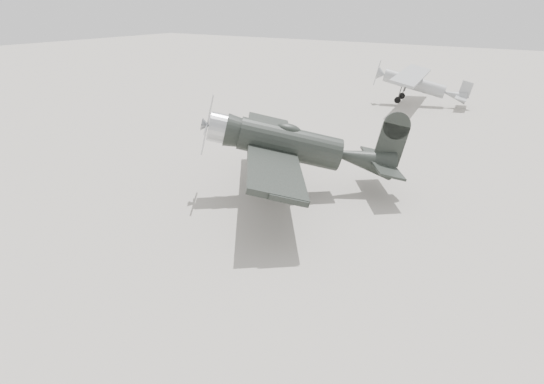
# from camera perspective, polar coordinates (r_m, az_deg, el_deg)

# --- Properties ---
(ground) EXTENTS (160.00, 160.00, 0.00)m
(ground) POSITION_cam_1_polar(r_m,az_deg,el_deg) (18.25, -5.44, -5.17)
(ground) COLOR #9C968B
(ground) RESTS_ON ground
(lowwing_monoplane) EXTENTS (9.58, 10.58, 3.77)m
(lowwing_monoplane) POSITION_cam_1_polar(r_m,az_deg,el_deg) (21.99, 2.91, 4.90)
(lowwing_monoplane) COLOR black
(lowwing_monoplane) RESTS_ON ground
(highwing_monoplane) EXTENTS (7.17, 10.04, 2.83)m
(highwing_monoplane) POSITION_cam_1_polar(r_m,az_deg,el_deg) (42.49, 15.48, 11.37)
(highwing_monoplane) COLOR #939698
(highwing_monoplane) RESTS_ON ground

